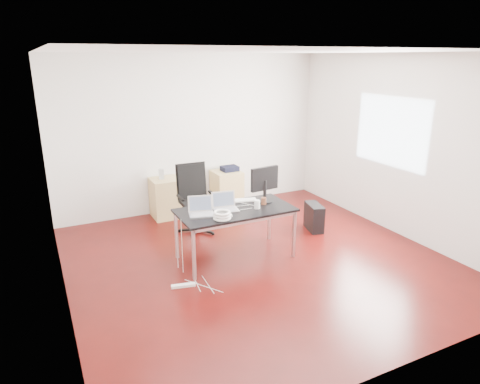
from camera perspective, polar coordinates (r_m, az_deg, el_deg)
name	(u,v)px	position (r m, az deg, el deg)	size (l,w,h in m)	color
room_shell	(261,163)	(5.64, 2.80, 3.89)	(5.00, 5.00, 5.00)	#370706
desk	(235,213)	(5.92, -0.63, -2.79)	(1.60, 0.80, 0.73)	black
office_chair	(195,195)	(6.94, -6.06, -0.40)	(0.49, 0.51, 1.08)	black
filing_cabinet_left	(166,198)	(7.68, -9.81, -0.78)	(0.50, 0.50, 0.70)	tan
filing_cabinet_right	(227,189)	(8.07, -1.79, 0.38)	(0.50, 0.50, 0.70)	tan
pc_tower	(314,217)	(7.14, 9.84, -3.31)	(0.20, 0.45, 0.44)	black
wastebasket	(216,201)	(8.07, -3.23, -1.21)	(0.24, 0.24, 0.28)	black
power_strip	(183,286)	(5.49, -7.56, -12.26)	(0.30, 0.06, 0.04)	white
laptop_left	(201,210)	(5.72, -5.16, -2.42)	(0.38, 0.33, 0.23)	silver
laptop_right	(225,206)	(5.88, -1.98, -1.82)	(0.37, 0.30, 0.23)	silver
monitor	(264,182)	(6.15, 3.28, 1.28)	(0.45, 0.26, 0.51)	black
keyboard	(241,200)	(6.22, 0.20, -1.14)	(0.44, 0.14, 0.02)	white
cup_white	(257,204)	(5.91, 2.29, -1.66)	(0.08, 0.08, 0.12)	white
cup_brown	(264,201)	(6.08, 3.18, -1.21)	(0.08, 0.08, 0.10)	brown
cable_coil	(222,215)	(5.53, -2.41, -3.12)	(0.24, 0.24, 0.11)	white
power_adapter	(229,215)	(5.63, -1.46, -3.14)	(0.07, 0.07, 0.03)	white
speaker	(161,174)	(7.56, -10.44, 2.37)	(0.09, 0.08, 0.18)	#9E9E9E
navy_garment	(230,169)	(7.98, -1.39, 3.15)	(0.30, 0.24, 0.09)	black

